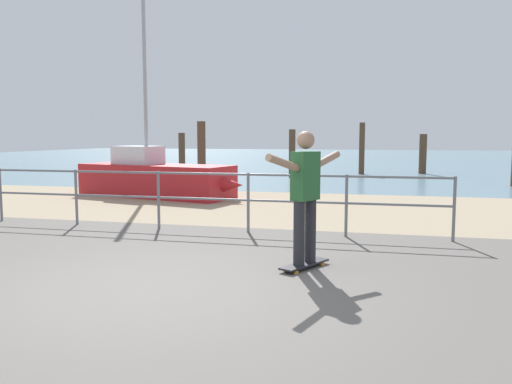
{
  "coord_description": "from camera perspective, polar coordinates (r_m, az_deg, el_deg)",
  "views": [
    {
      "loc": [
        2.51,
        -4.94,
        1.67
      ],
      "look_at": [
        0.78,
        2.0,
        0.9
      ],
      "focal_mm": 36.36,
      "sensor_mm": 36.0,
      "label": 1
    }
  ],
  "objects": [
    {
      "name": "sea_surface",
      "position": [
        40.05,
        10.4,
        3.66
      ],
      "size": [
        72.0,
        50.0,
        0.04
      ],
      "primitive_type": "cube",
      "color": "slate",
      "rests_on": "ground"
    },
    {
      "name": "groyne_post_2",
      "position": [
        20.82,
        3.99,
        4.21
      ],
      "size": [
        0.26,
        0.26,
        1.94
      ],
      "primitive_type": "cylinder",
      "color": "#513826",
      "rests_on": "ground"
    },
    {
      "name": "skateboarder",
      "position": [
        6.43,
        5.44,
        0.3
      ],
      "size": [
        0.75,
        1.32,
        1.65
      ],
      "color": "#26262B",
      "rests_on": "skateboard"
    },
    {
      "name": "railing_fence",
      "position": [
        9.45,
        -10.69,
        0.14
      ],
      "size": [
        10.06,
        0.05,
        1.05
      ],
      "color": "slate",
      "rests_on": "ground"
    },
    {
      "name": "groyne_post_0",
      "position": [
        23.52,
        -8.16,
        4.24
      ],
      "size": [
        0.29,
        0.29,
        1.82
      ],
      "primitive_type": "cylinder",
      "color": "#513826",
      "rests_on": "ground"
    },
    {
      "name": "ground_plane",
      "position": [
        4.96,
        -17.93,
        -13.85
      ],
      "size": [
        24.0,
        10.0,
        0.04
      ],
      "primitive_type": "cube",
      "color": "#605B56",
      "rests_on": "ground"
    },
    {
      "name": "groyne_post_3",
      "position": [
        23.22,
        11.57,
        4.7
      ],
      "size": [
        0.24,
        0.24,
        2.26
      ],
      "primitive_type": "cylinder",
      "color": "#513826",
      "rests_on": "ground"
    },
    {
      "name": "skateboard",
      "position": [
        6.6,
        5.36,
        -7.94
      ],
      "size": [
        0.55,
        0.8,
        0.08
      ],
      "color": "black",
      "rests_on": "ground"
    },
    {
      "name": "groyne_post_4",
      "position": [
        24.16,
        17.88,
        3.99
      ],
      "size": [
        0.32,
        0.32,
        1.77
      ],
      "primitive_type": "cylinder",
      "color": "#513826",
      "rests_on": "ground"
    },
    {
      "name": "groyne_post_1",
      "position": [
        18.25,
        -6.01,
        4.31
      ],
      "size": [
        0.29,
        0.29,
        2.19
      ],
      "primitive_type": "cylinder",
      "color": "#513826",
      "rests_on": "ground"
    },
    {
      "name": "beach_strip",
      "position": [
        12.31,
        2.1,
        -1.65
      ],
      "size": [
        24.0,
        6.0,
        0.04
      ],
      "primitive_type": "cube",
      "color": "tan",
      "rests_on": "ground"
    },
    {
      "name": "sailboat",
      "position": [
        14.4,
        -10.48,
        1.49
      ],
      "size": [
        5.07,
        2.41,
        5.63
      ],
      "color": "#B21E23",
      "rests_on": "ground"
    }
  ]
}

